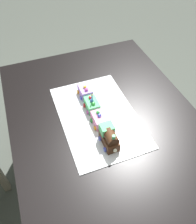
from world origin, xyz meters
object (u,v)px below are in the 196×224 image
object	(u,v)px
cake_locomotive	(109,137)
cake_car_caboose_bubblegum	(100,120)
birthday_candle	(92,97)
cake_car_tanker_mint_green	(92,105)
cake_car_gondola_lavender	(85,91)
dining_table	(106,134)

from	to	relation	value
cake_locomotive	cake_car_caboose_bubblegum	xyz separation A→B (m)	(0.13, 0.00, -0.02)
cake_locomotive	birthday_candle	bearing A→B (deg)	0.00
cake_car_tanker_mint_green	cake_car_gondola_lavender	bearing A→B (deg)	0.00
cake_locomotive	birthday_candle	world-z (taller)	birthday_candle
cake_car_caboose_bubblegum	birthday_candle	distance (m)	0.13
birthday_candle	cake_car_gondola_lavender	bearing A→B (deg)	0.00
cake_car_tanker_mint_green	cake_locomotive	bearing A→B (deg)	-180.00
dining_table	birthday_candle	size ratio (longest dim) A/B	29.13
cake_car_tanker_mint_green	cake_car_gondola_lavender	distance (m)	0.12
cake_car_caboose_bubblegum	cake_car_tanker_mint_green	world-z (taller)	same
cake_car_gondola_lavender	dining_table	bearing A→B (deg)	-169.40
cake_car_caboose_bubblegum	cake_car_tanker_mint_green	xyz separation A→B (m)	(0.12, 0.00, 0.00)
dining_table	cake_car_gondola_lavender	world-z (taller)	cake_car_gondola_lavender
dining_table	cake_car_tanker_mint_green	world-z (taller)	cake_car_tanker_mint_green
cake_car_caboose_bubblegum	cake_car_tanker_mint_green	distance (m)	0.12
dining_table	cake_car_tanker_mint_green	bearing A→B (deg)	20.75
cake_car_tanker_mint_green	cake_car_gondola_lavender	xyz separation A→B (m)	(0.12, 0.00, -0.00)
cake_car_caboose_bubblegum	cake_car_gondola_lavender	bearing A→B (deg)	0.00
dining_table	birthday_candle	bearing A→B (deg)	21.80
cake_car_gondola_lavender	birthday_candle	world-z (taller)	birthday_candle
cake_locomotive	birthday_candle	xyz separation A→B (m)	(0.24, 0.00, 0.05)
cake_car_caboose_bubblegum	birthday_candle	xyz separation A→B (m)	(0.11, -0.00, 0.07)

